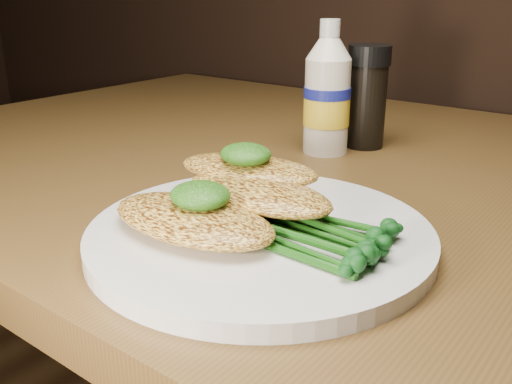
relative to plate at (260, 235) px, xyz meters
The scene contains 9 objects.
plate is the anchor object (origin of this frame).
chicken_front 0.06m from the plate, 128.90° to the right, with size 0.15×0.08×0.02m, color #F1C04C.
chicken_mid 0.04m from the plate, 131.49° to the left, with size 0.14×0.07×0.02m, color #F1C04C.
chicken_back 0.08m from the plate, 136.27° to the left, with size 0.13×0.07×0.02m, color #F1C04C.
pesto_front 0.06m from the plate, 132.64° to the right, with size 0.05×0.05×0.02m, color black.
pesto_back 0.08m from the plate, 139.24° to the left, with size 0.05×0.04×0.02m, color black.
broccolini_bundle 0.06m from the plate, ahead, with size 0.13×0.10×0.02m, color #184E11, non-canonical shape.
mayo_bottle 0.29m from the plate, 110.27° to the left, with size 0.06×0.06×0.16m, color #F0E5CB, non-canonical shape.
pepper_grinder 0.33m from the plate, 102.50° to the left, with size 0.05×0.05×0.13m, color black, non-canonical shape.
Camera 1 is at (0.36, 0.48, 0.95)m, focal length 39.87 mm.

